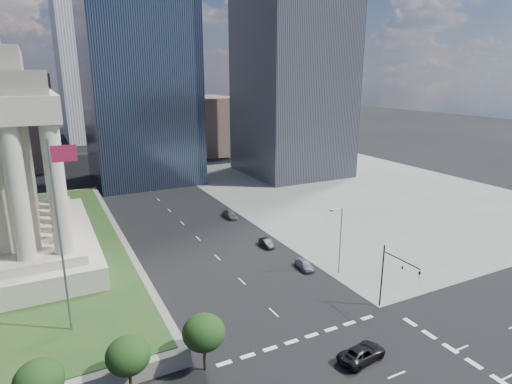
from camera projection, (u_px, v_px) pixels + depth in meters
ground at (135, 176)px, 120.11m from camera, size 500.00×500.00×0.00m
sidewalk_ne at (357, 190)px, 105.86m from camera, size 68.00×90.00×0.03m
flagpole at (61, 228)px, 41.77m from camera, size 2.52×0.24×20.00m
midrise_glass at (138, 65)px, 108.75m from camera, size 26.00×26.00×60.00m
building_filler_ne at (204, 124)px, 157.24m from camera, size 20.00×30.00×20.00m
building_filler_nw at (10, 121)px, 129.06m from camera, size 24.00×30.00×28.00m
traffic_signal_ne at (394, 272)px, 50.02m from camera, size 0.30×5.74×8.00m
street_lamp_north at (340, 236)px, 59.99m from camera, size 2.13×0.22×10.00m
pickup_truck at (362, 353)px, 42.66m from camera, size 5.62×3.21×1.48m
parked_sedan_near at (305, 264)px, 62.74m from camera, size 2.08×4.21×1.38m
parked_sedan_mid at (267, 243)px, 71.00m from camera, size 1.53×3.84×1.24m
parked_sedan_far at (231, 214)px, 85.27m from camera, size 2.27×4.74×1.56m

